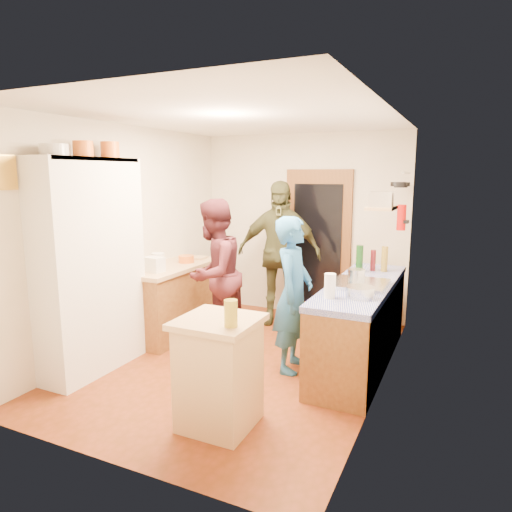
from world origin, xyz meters
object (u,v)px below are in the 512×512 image
Objects in this scene: person_left at (218,274)px; island_base at (219,375)px; hutch_body at (91,267)px; person_back at (280,253)px; right_counter_base at (360,326)px; person_hob at (295,295)px.

island_base is at bearing 29.47° from person_left.
hutch_body is 1.13× the size of person_back.
person_left is (-0.88, 1.54, 0.45)m from island_base.
right_counter_base is 1.13× the size of person_back.
person_left is at bearing -173.63° from right_counter_base.
person_back is at bearing 144.56° from right_counter_base.
person_hob reaches higher than island_base.
hutch_body reaches higher than person_back.
right_counter_base is at bearing -56.39° from person_hob.
right_counter_base is at bearing -46.23° from person_back.
hutch_body is at bearing 109.21° from person_hob.
island_base is at bearing -114.08° from right_counter_base.
right_counter_base is (2.50, 1.30, -0.68)m from hutch_body.
right_counter_base is 1.25× the size of person_left.
person_hob is at bearing -72.86° from person_back.
right_counter_base is 1.72m from person_left.
island_base is at bearing -13.73° from hutch_body.
person_back reaches higher than person_hob.
hutch_body reaches higher than right_counter_base.
island_base is 2.77m from person_back.
person_left is 1.17m from person_back.
right_counter_base is 1.89m from island_base.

